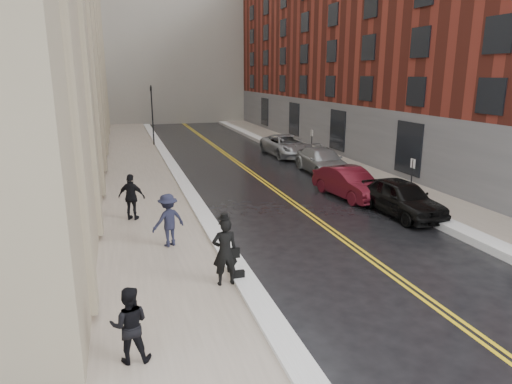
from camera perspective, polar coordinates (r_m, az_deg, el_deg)
ground at (r=13.27m, az=10.15°, el=-13.41°), size 160.00×160.00×0.00m
sidewalk_left at (r=27.09m, az=-14.24°, el=1.13°), size 4.00×64.00×0.15m
sidewalk_right at (r=30.71m, az=11.77°, el=2.84°), size 3.00×64.00×0.15m
lane_stripe_a at (r=28.21m, az=-0.16°, el=1.97°), size 0.12×64.00×0.01m
lane_stripe_b at (r=28.28m, az=0.31°, el=2.00°), size 0.12×64.00×0.01m
snow_ridge_left at (r=27.26m, az=-9.43°, el=1.59°), size 0.70×60.80×0.26m
snow_ridge_right at (r=29.87m, az=8.65°, el=2.80°), size 0.85×60.80×0.30m
building_right at (r=40.63m, az=18.66°, el=17.88°), size 14.00×50.00×18.00m
traffic_signal at (r=40.59m, az=-12.85°, el=9.89°), size 0.18×0.15×5.20m
parking_sign_near at (r=23.25m, az=18.88°, el=1.84°), size 0.06×0.35×2.23m
parking_sign_far at (r=33.55m, az=6.97°, el=6.24°), size 0.06×0.35×2.23m
car_black at (r=21.36m, az=17.73°, el=-0.66°), size 2.11×4.83×1.62m
car_maroon at (r=23.74m, az=11.57°, el=1.14°), size 2.23×4.85×1.54m
car_silver_near at (r=29.35m, az=8.32°, el=3.86°), size 2.32×5.42×1.56m
car_silver_far at (r=35.26m, az=3.84°, el=5.81°), size 2.84×5.85×1.60m
pedestrian_main at (r=13.37m, az=-3.92°, el=-7.45°), size 0.75×0.49×2.04m
pedestrian_a at (r=10.44m, az=-15.53°, el=-15.70°), size 0.91×0.75×1.72m
pedestrian_b at (r=16.59m, az=-10.91°, el=-3.46°), size 1.42×1.15×1.92m
pedestrian_c at (r=19.88m, az=-15.28°, el=-0.62°), size 1.25×0.92×1.97m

